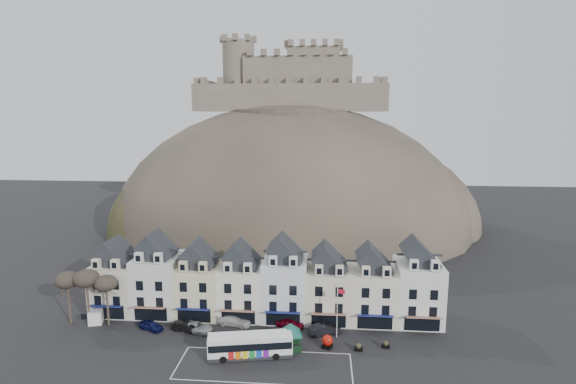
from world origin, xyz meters
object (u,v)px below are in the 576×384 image
object	(u,v)px
bus	(250,344)
white_van	(97,314)
flagpole	(338,309)
red_buoy	(327,341)
car_maroon	(290,323)
car_navy	(151,325)
car_white	(234,320)
bus_shelter	(291,329)
car_black	(186,326)
car_silver	(196,327)
car_charcoal	(325,329)

from	to	relation	value
bus	white_van	distance (m)	26.83
flagpole	red_buoy	bearing A→B (deg)	-116.53
bus	car_maroon	world-z (taller)	bus
car_navy	car_white	bearing A→B (deg)	-54.61
bus_shelter	car_black	size ratio (longest dim) A/B	1.35
flagpole	car_white	size ratio (longest dim) A/B	1.47
bus_shelter	car_navy	distance (m)	21.45
car_navy	car_maroon	bearing A→B (deg)	-59.47
car_black	car_white	distance (m)	7.17
flagpole	car_white	distance (m)	16.12
car_silver	car_white	world-z (taller)	car_white
bus_shelter	car_silver	size ratio (longest dim) A/B	1.20
flagpole	car_white	world-z (taller)	flagpole
car_silver	car_maroon	world-z (taller)	car_maroon
car_navy	car_silver	bearing A→B (deg)	-66.44
bus_shelter	flagpole	size ratio (longest dim) A/B	0.76
car_white	car_charcoal	xyz separation A→B (m)	(13.74, -1.75, 0.02)
car_navy	car_charcoal	distance (m)	25.69
bus_shelter	car_black	bearing A→B (deg)	154.99
bus_shelter	car_black	xyz separation A→B (m)	(-15.80, 3.84, -2.20)
car_white	car_maroon	xyz separation A→B (m)	(8.51, 0.00, -0.04)
bus	car_black	distance (m)	12.38
car_silver	car_charcoal	xyz separation A→B (m)	(18.84, 0.75, 0.10)
car_silver	bus	bearing A→B (deg)	-105.20
red_buoy	car_charcoal	world-z (taller)	red_buoy
car_white	car_charcoal	distance (m)	13.85
bus_shelter	flagpole	xyz separation A→B (m)	(6.42, 3.55, 1.45)
car_navy	car_charcoal	world-z (taller)	car_charcoal
car_silver	car_maroon	size ratio (longest dim) A/B	1.15
bus	car_silver	bearing A→B (deg)	134.90
white_van	car_black	bearing A→B (deg)	-26.18
red_buoy	car_navy	world-z (taller)	red_buoy
bus	white_van	xyz separation A→B (m)	(-25.39, 8.65, -0.70)
car_navy	car_silver	size ratio (longest dim) A/B	0.82
car_navy	bus_shelter	bearing A→B (deg)	-76.63
car_white	car_maroon	bearing A→B (deg)	-80.50
car_black	car_maroon	xyz separation A→B (m)	(15.25, 2.43, 0.01)
red_buoy	car_charcoal	xyz separation A→B (m)	(-0.32, 3.82, -0.16)
flagpole	car_navy	bearing A→B (deg)	179.53
bus	bus_shelter	xyz separation A→B (m)	(5.14, 2.37, 1.18)
bus_shelter	car_charcoal	bearing A→B (deg)	32.71
red_buoy	car_white	xyz separation A→B (m)	(-14.06, 5.57, -0.18)
bus_shelter	car_white	distance (m)	11.23
red_buoy	white_van	bearing A→B (deg)	171.09
car_white	red_buoy	bearing A→B (deg)	-102.12
bus_shelter	car_navy	xyz separation A→B (m)	(-21.00, 3.78, -2.23)
car_white	white_van	bearing A→B (deg)	99.50
red_buoy	car_navy	xyz separation A→B (m)	(-26.00, 3.07, -0.27)
car_black	car_charcoal	distance (m)	20.49
car_navy	car_maroon	xyz separation A→B (m)	(20.45, 2.50, 0.04)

